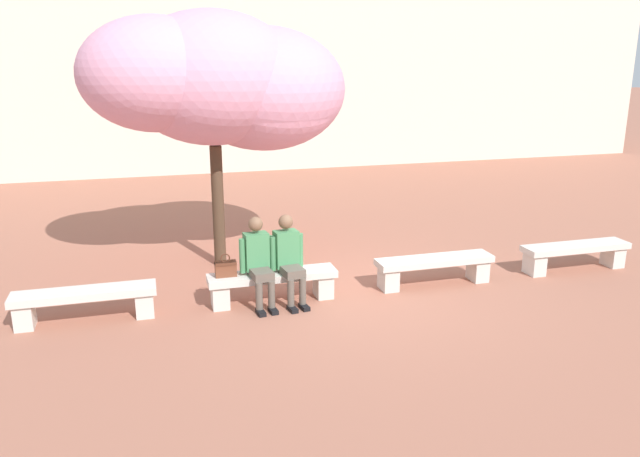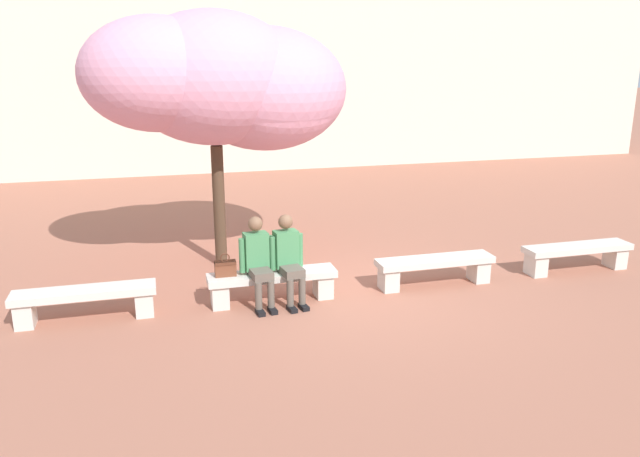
# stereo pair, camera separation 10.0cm
# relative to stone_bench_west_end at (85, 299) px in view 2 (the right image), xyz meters

# --- Properties ---
(ground_plane) EXTENTS (100.00, 100.00, 0.00)m
(ground_plane) POSITION_rel_stone_bench_west_end_xyz_m (3.87, 0.00, -0.31)
(ground_plane) COLOR #9E604C
(building_facade) EXTENTS (28.00, 4.00, 10.07)m
(building_facade) POSITION_rel_stone_bench_west_end_xyz_m (3.87, 12.56, 4.73)
(building_facade) COLOR beige
(building_facade) RESTS_ON ground
(stone_bench_west_end) EXTENTS (1.88, 0.43, 0.45)m
(stone_bench_west_end) POSITION_rel_stone_bench_west_end_xyz_m (0.00, 0.00, 0.00)
(stone_bench_west_end) COLOR beige
(stone_bench_west_end) RESTS_ON ground
(stone_bench_near_west) EXTENTS (1.88, 0.43, 0.45)m
(stone_bench_near_west) POSITION_rel_stone_bench_west_end_xyz_m (2.58, 0.00, 0.00)
(stone_bench_near_west) COLOR beige
(stone_bench_near_west) RESTS_ON ground
(stone_bench_center) EXTENTS (1.88, 0.43, 0.45)m
(stone_bench_center) POSITION_rel_stone_bench_west_end_xyz_m (5.16, 0.00, 0.00)
(stone_bench_center) COLOR beige
(stone_bench_center) RESTS_ON ground
(stone_bench_near_east) EXTENTS (1.88, 0.43, 0.45)m
(stone_bench_near_east) POSITION_rel_stone_bench_west_end_xyz_m (7.73, 0.00, 0.00)
(stone_bench_near_east) COLOR beige
(stone_bench_near_east) RESTS_ON ground
(person_seated_left) EXTENTS (0.51, 0.71, 1.29)m
(person_seated_left) POSITION_rel_stone_bench_west_end_xyz_m (2.37, -0.05, 0.39)
(person_seated_left) COLOR black
(person_seated_left) RESTS_ON ground
(person_seated_right) EXTENTS (0.51, 0.72, 1.29)m
(person_seated_right) POSITION_rel_stone_bench_west_end_xyz_m (2.81, -0.05, 0.39)
(person_seated_right) COLOR black
(person_seated_right) RESTS_ON ground
(handbag) EXTENTS (0.30, 0.15, 0.34)m
(handbag) POSITION_rel_stone_bench_west_end_xyz_m (1.91, 0.03, 0.27)
(handbag) COLOR brown
(handbag) RESTS_ON stone_bench_near_west
(cherry_tree_main) EXTENTS (4.29, 2.98, 4.20)m
(cherry_tree_main) POSITION_rel_stone_bench_west_end_xyz_m (2.19, 1.96, 2.77)
(cherry_tree_main) COLOR #473323
(cherry_tree_main) RESTS_ON ground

